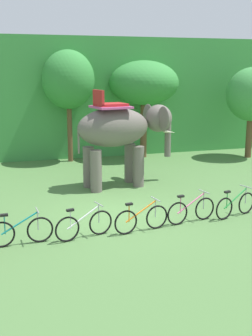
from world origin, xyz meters
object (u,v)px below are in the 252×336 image
Objects in this scene: tree_far_right at (252,95)px; bike_orange at (141,219)px; bike_white at (84,225)px; bike_pink at (191,210)px; bike_teal at (21,231)px; bike_green at (235,205)px; tree_left at (68,80)px; tree_right at (144,83)px; elephant at (121,131)px.

bike_orange is at bearing -136.22° from tree_far_right.
bike_white and bike_orange have the same top height.
bike_pink is at bearing 9.58° from bike_orange.
bike_teal is 1.01× the size of bike_pink.
bike_green is (3.23, 0.35, 0.00)m from bike_orange.
tree_left is at bearing 91.75° from bike_orange.
tree_left reaches higher than bike_green.
tree_left is 1.18× the size of tree_far_right.
bike_pink is 1.03× the size of bike_green.
tree_left is at bearing 82.44° from bike_white.
bike_white is at bearing -0.90° from bike_teal.
tree_right is 1.17× the size of elephant.
tree_left is at bearing 73.34° from bike_teal.
bike_teal is 1.02× the size of bike_white.
bike_teal and bike_white have the same top height.
bike_orange is (-3.55, -10.12, -3.44)m from tree_right.
bike_teal and bike_green have the same top height.
tree_right is at bearing 88.08° from bike_green.
tree_right reaches higher than bike_green.
tree_right reaches higher than bike_pink.
tree_left is 11.19m from bike_teal.
tree_right reaches higher than elephant.
tree_right is at bearing 55.68° from bike_teal.
tree_right is 3.01× the size of bike_green.
tree_left is 9.31m from tree_far_right.
tree_far_right reaches higher than bike_pink.
tree_right is 2.93× the size of bike_orange.
tree_far_right reaches higher than bike_green.
bike_white is (-1.35, -10.17, -3.63)m from tree_left.
bike_orange is at bearing 0.49° from bike_white.
bike_orange is 1.03× the size of bike_green.
elephant is 5.34m from bike_orange.
bike_white is 3.35m from bike_pink.
bike_orange is (-8.81, -8.44, -2.86)m from tree_far_right.
elephant is 2.53× the size of bike_white.
bike_teal is 3.34m from bike_orange.
tree_left is at bearing 109.82° from bike_green.
bike_green is (-5.58, -8.09, -2.86)m from tree_far_right.
tree_far_right is (9.11, -1.72, -0.77)m from tree_left.
bike_orange is 3.24m from bike_green.
bike_teal is at bearing -106.66° from tree_left.
bike_teal is at bearing -145.26° from tree_far_right.
bike_pink is at bearing 3.09° from bike_teal.
tree_left is 3.87m from tree_right.
bike_orange is at bearing -170.42° from bike_pink.
tree_left reaches higher than tree_far_right.
tree_far_right reaches higher than bike_orange.
tree_right is at bearing 79.22° from bike_pink.
bike_green is at bearing -70.18° from tree_left.
bike_pink is at bearing 5.09° from bike_white.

